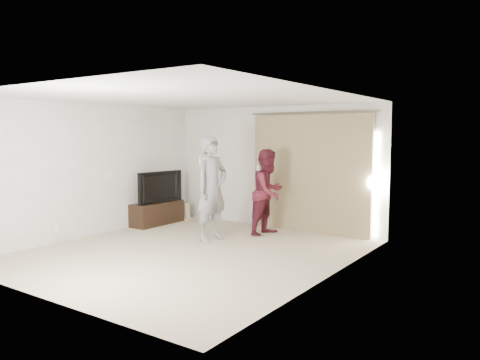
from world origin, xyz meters
name	(u,v)px	position (x,y,z in m)	size (l,w,h in m)	color
floor	(191,252)	(0.00, 0.00, 0.00)	(5.50, 5.50, 0.00)	beige
wall_back	(274,167)	(0.00, 2.75, 1.30)	(5.00, 0.04, 2.60)	beige
wall_left	(94,170)	(-2.50, 0.00, 1.30)	(0.04, 5.50, 2.60)	beige
ceiling	(189,98)	(0.00, 0.00, 2.60)	(5.00, 5.50, 0.01)	silver
curtain	(311,174)	(0.91, 2.68, 1.20)	(2.80, 0.11, 2.46)	#8D7C56
tv_console	(157,213)	(-2.27, 1.50, 0.25)	(0.45, 1.30, 0.50)	black
tv	(157,187)	(-2.27, 1.50, 0.84)	(1.20, 0.16, 0.69)	black
scratching_post	(187,212)	(-2.10, 2.31, 0.17)	(0.31, 0.31, 0.41)	tan
person_man	(212,189)	(-0.27, 0.93, 0.99)	(0.57, 0.78, 1.97)	gray
person_woman	(268,192)	(0.33, 2.00, 0.86)	(0.71, 0.88, 1.71)	#501724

